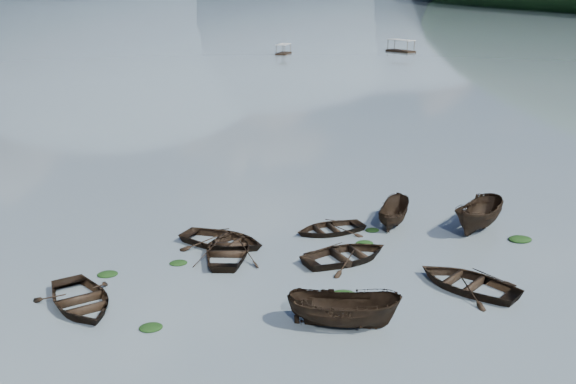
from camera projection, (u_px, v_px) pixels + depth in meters
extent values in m
plane|color=slate|center=(347.00, 325.00, 26.52)|extent=(2400.00, 2400.00, 0.00)
imported|color=black|center=(81.00, 306.00, 28.04)|extent=(4.94, 5.74, 1.00)
imported|color=black|center=(229.00, 255.00, 33.40)|extent=(4.43, 5.45, 0.99)
imported|color=black|center=(343.00, 326.00, 26.38)|extent=(4.99, 3.22, 1.80)
imported|color=black|center=(467.00, 288.00, 29.75)|extent=(5.65, 5.93, 1.00)
imported|color=black|center=(346.00, 260.00, 32.75)|extent=(5.46, 4.51, 0.98)
imported|color=black|center=(478.00, 229.00, 36.97)|extent=(5.03, 4.74, 1.94)
imported|color=black|center=(223.00, 245.00, 34.66)|extent=(5.95, 5.67, 1.00)
imported|color=black|center=(330.00, 232.00, 36.50)|extent=(4.54, 3.61, 0.84)
imported|color=black|center=(393.00, 224.00, 37.82)|extent=(3.42, 4.22, 1.56)
ellipsoid|color=black|center=(151.00, 328.00, 26.22)|extent=(0.98, 0.80, 0.21)
ellipsoid|color=black|center=(178.00, 264.00, 32.35)|extent=(0.90, 0.72, 0.20)
ellipsoid|color=black|center=(342.00, 297.00, 28.92)|extent=(1.23, 0.99, 0.27)
ellipsoid|color=black|center=(372.00, 231.00, 36.74)|extent=(0.81, 0.69, 0.18)
ellipsoid|color=black|center=(520.00, 240.00, 35.31)|extent=(1.31, 1.04, 0.27)
ellipsoid|color=black|center=(108.00, 275.00, 31.08)|extent=(1.00, 0.80, 0.21)
ellipsoid|color=black|center=(230.00, 235.00, 36.08)|extent=(0.97, 0.81, 0.20)
ellipsoid|color=black|center=(364.00, 244.00, 34.82)|extent=(0.98, 0.78, 0.21)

